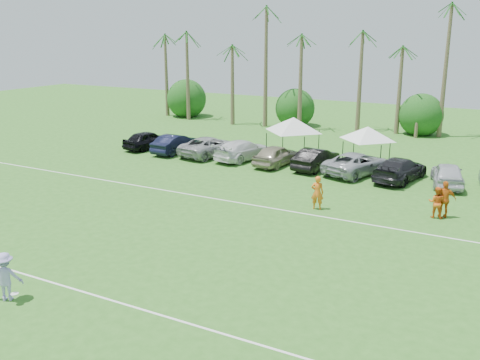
% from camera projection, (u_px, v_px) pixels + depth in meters
% --- Properties ---
extents(ground, '(120.00, 120.00, 0.00)m').
position_uv_depth(ground, '(20.00, 310.00, 18.37)').
color(ground, '#2F681F').
rests_on(ground, ground).
extents(field_lines, '(80.00, 12.10, 0.01)m').
position_uv_depth(field_lines, '(160.00, 234.00, 25.15)').
color(field_lines, white).
rests_on(field_lines, ground).
extents(palm_tree_0, '(2.40, 2.40, 8.90)m').
position_uv_depth(palm_tree_0, '(159.00, 47.00, 58.62)').
color(palm_tree_0, brown).
rests_on(palm_tree_0, ground).
extents(palm_tree_1, '(2.40, 2.40, 9.90)m').
position_uv_depth(palm_tree_1, '(197.00, 40.00, 56.10)').
color(palm_tree_1, brown).
rests_on(palm_tree_1, ground).
extents(palm_tree_2, '(2.40, 2.40, 10.90)m').
position_uv_depth(palm_tree_2, '(239.00, 31.00, 53.58)').
color(palm_tree_2, brown).
rests_on(palm_tree_2, ground).
extents(palm_tree_3, '(2.40, 2.40, 11.90)m').
position_uv_depth(palm_tree_3, '(275.00, 22.00, 51.52)').
color(palm_tree_3, brown).
rests_on(palm_tree_3, ground).
extents(palm_tree_4, '(2.40, 2.40, 8.90)m').
position_uv_depth(palm_tree_4, '(313.00, 50.00, 50.39)').
color(palm_tree_4, brown).
rests_on(palm_tree_4, ground).
extents(palm_tree_5, '(2.40, 2.40, 9.90)m').
position_uv_depth(palm_tree_5, '(355.00, 41.00, 48.32)').
color(palm_tree_5, brown).
rests_on(palm_tree_5, ground).
extents(palm_tree_6, '(2.40, 2.40, 10.90)m').
position_uv_depth(palm_tree_6, '(401.00, 31.00, 46.26)').
color(palm_tree_6, brown).
rests_on(palm_tree_6, ground).
extents(palm_tree_7, '(2.40, 2.40, 11.90)m').
position_uv_depth(palm_tree_7, '(451.00, 21.00, 44.20)').
color(palm_tree_7, brown).
rests_on(palm_tree_7, ground).
extents(bush_tree_0, '(4.00, 4.00, 4.00)m').
position_uv_depth(bush_tree_0, '(188.00, 100.00, 59.63)').
color(bush_tree_0, brown).
rests_on(bush_tree_0, ground).
extents(bush_tree_1, '(4.00, 4.00, 4.00)m').
position_uv_depth(bush_tree_1, '(296.00, 108.00, 53.68)').
color(bush_tree_1, brown).
rests_on(bush_tree_1, ground).
extents(bush_tree_2, '(4.00, 4.00, 4.00)m').
position_uv_depth(bush_tree_2, '(419.00, 116.00, 48.19)').
color(bush_tree_2, brown).
rests_on(bush_tree_2, ground).
extents(sideline_player_a, '(0.76, 0.59, 1.84)m').
position_uv_depth(sideline_player_a, '(317.00, 193.00, 28.50)').
color(sideline_player_a, orange).
rests_on(sideline_player_a, ground).
extents(sideline_player_b, '(0.83, 0.67, 1.65)m').
position_uv_depth(sideline_player_b, '(436.00, 202.00, 27.20)').
color(sideline_player_b, orange).
rests_on(sideline_player_b, ground).
extents(sideline_player_c, '(1.22, 0.86, 1.93)m').
position_uv_depth(sideline_player_c, '(445.00, 200.00, 27.19)').
color(sideline_player_c, '#D36117').
rests_on(sideline_player_c, ground).
extents(canopy_tent_left, '(4.54, 4.54, 3.68)m').
position_uv_depth(canopy_tent_left, '(294.00, 117.00, 39.02)').
color(canopy_tent_left, black).
rests_on(canopy_tent_left, ground).
extents(canopy_tent_right, '(4.08, 4.08, 3.31)m').
position_uv_depth(canopy_tent_right, '(368.00, 127.00, 37.11)').
color(canopy_tent_right, black).
rests_on(canopy_tent_right, ground).
extents(frisbee_player, '(1.33, 1.20, 1.79)m').
position_uv_depth(frisbee_player, '(5.00, 277.00, 18.82)').
color(frisbee_player, '#A49BDC').
rests_on(frisbee_player, ground).
extents(parked_car_0, '(2.45, 4.57, 1.48)m').
position_uv_depth(parked_car_0, '(148.00, 140.00, 43.23)').
color(parked_car_0, black).
rests_on(parked_car_0, ground).
extents(parked_car_1, '(1.79, 4.56, 1.48)m').
position_uv_depth(parked_car_1, '(176.00, 144.00, 41.76)').
color(parked_car_1, black).
rests_on(parked_car_1, ground).
extents(parked_car_2, '(3.32, 5.65, 1.48)m').
position_uv_depth(parked_car_2, '(210.00, 146.00, 40.81)').
color(parked_car_2, '#9E9E9E').
rests_on(parked_car_2, ground).
extents(parked_car_3, '(3.16, 5.42, 1.48)m').
position_uv_depth(parked_car_3, '(243.00, 150.00, 39.54)').
color(parked_car_3, silver).
rests_on(parked_car_3, ground).
extents(parked_car_4, '(2.18, 4.49, 1.48)m').
position_uv_depth(parked_car_4, '(276.00, 155.00, 37.88)').
color(parked_car_4, gray).
rests_on(parked_car_4, ground).
extents(parked_car_5, '(2.10, 4.64, 1.48)m').
position_uv_depth(parked_car_5, '(316.00, 159.00, 36.85)').
color(parked_car_5, black).
rests_on(parked_car_5, ground).
extents(parked_car_6, '(3.94, 5.81, 1.48)m').
position_uv_depth(parked_car_6, '(357.00, 163.00, 35.55)').
color(parked_car_6, '#A1A4A9').
rests_on(parked_car_6, ground).
extents(parked_car_7, '(2.97, 5.38, 1.48)m').
position_uv_depth(parked_car_7, '(400.00, 169.00, 34.08)').
color(parked_car_7, black).
rests_on(parked_car_7, ground).
extents(parked_car_8, '(2.66, 4.61, 1.48)m').
position_uv_depth(parked_car_8, '(448.00, 174.00, 32.85)').
color(parked_car_8, silver).
rests_on(parked_car_8, ground).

